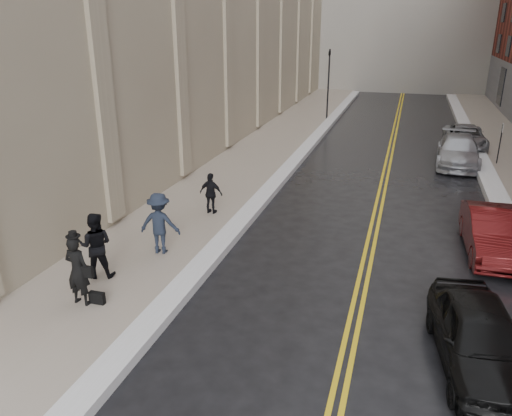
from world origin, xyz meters
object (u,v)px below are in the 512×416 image
Objects in this scene: car_silver_near at (458,151)px; car_black at (480,337)px; pedestrian_b at (160,223)px; pedestrian_c at (211,193)px; pedestrian_main at (78,270)px; pedestrian_a at (96,245)px; car_maroon at (492,233)px; car_silver_far at (465,137)px.

car_black is at bearing -89.64° from car_silver_near.
pedestrian_c is (0.24, 3.69, -0.19)m from pedestrian_b.
pedestrian_c reaches higher than car_silver_near.
pedestrian_main is 1.48m from pedestrian_a.
car_maroon is at bearing -85.79° from car_silver_near.
car_maroon is 11.09m from car_silver_near.
car_silver_far is at bearing 83.66° from car_silver_near.
car_silver_far is at bearing 78.34° from car_black.
car_black is at bearing -94.90° from car_silver_far.
pedestrian_main reaches higher than car_black.
pedestrian_c is at bearing -101.90° from pedestrian_b.
pedestrian_b is 1.25× the size of pedestrian_c.
car_black is 21.31m from car_silver_far.
car_silver_far is 2.50× the size of pedestrian_a.
car_silver_near is 2.67× the size of pedestrian_a.
car_maroon is at bearing -174.20° from pedestrian_a.
car_black is 0.97× the size of car_maroon.
pedestrian_b is (-8.99, 2.91, 0.41)m from car_black.
pedestrian_main is at bearing 87.80° from pedestrian_c.
car_maroon is 2.32× the size of pedestrian_main.
car_maroon is 9.78m from pedestrian_c.
pedestrian_b reaches higher than car_silver_near.
pedestrian_a is 5.78m from pedestrian_c.
pedestrian_a reaches higher than car_maroon.
pedestrian_c reaches higher than car_black.
pedestrian_main is (-9.55, -0.47, 0.37)m from car_black.
car_maroon is at bearing -169.99° from pedestrian_b.
pedestrian_b reaches higher than car_silver_far.
pedestrian_a is at bearing 166.65° from car_black.
pedestrian_a reaches higher than car_silver_far.
pedestrian_c is at bearing 175.59° from car_maroon.
pedestrian_a is (-9.97, 0.95, 0.39)m from car_black.
car_silver_far is at bearing -127.68° from pedestrian_b.
pedestrian_main is 0.96× the size of pedestrian_b.
car_silver_near is (-0.26, 11.09, 0.03)m from car_maroon.
car_silver_far is 24.34m from pedestrian_main.
car_maroon is 0.91× the size of car_silver_far.
pedestrian_main is at bearing 86.58° from pedestrian_a.
car_silver_near is at bearing 79.61° from car_black.
pedestrian_a is at bearing -69.67° from pedestrian_main.
pedestrian_a is (-0.42, 1.42, 0.02)m from pedestrian_main.
car_black is 2.24× the size of pedestrian_main.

